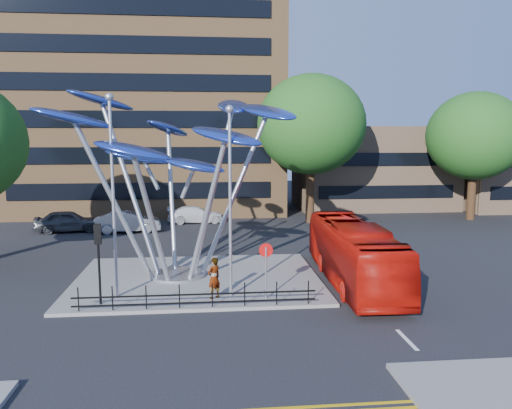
{
  "coord_description": "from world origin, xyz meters",
  "views": [
    {
      "loc": [
        -0.49,
        -18.23,
        7.2
      ],
      "look_at": [
        1.72,
        4.0,
        4.08
      ],
      "focal_mm": 35.0,
      "sensor_mm": 36.0,
      "label": 1
    }
  ],
  "objects": [
    {
      "name": "ground",
      "position": [
        0.0,
        0.0,
        0.0
      ],
      "size": [
        120.0,
        120.0,
        0.0
      ],
      "primitive_type": "plane",
      "color": "black",
      "rests_on": "ground"
    },
    {
      "name": "traffic_island",
      "position": [
        -1.0,
        6.0,
        0.07
      ],
      "size": [
        12.0,
        9.0,
        0.15
      ],
      "primitive_type": "cube",
      "color": "slate",
      "rests_on": "ground"
    },
    {
      "name": "brick_tower",
      "position": [
        -6.0,
        32.0,
        15.0
      ],
      "size": [
        25.0,
        15.0,
        30.0
      ],
      "primitive_type": "cube",
      "color": "olive",
      "rests_on": "ground"
    },
    {
      "name": "low_building_near",
      "position": [
        16.0,
        30.0,
        4.0
      ],
      "size": [
        15.0,
        8.0,
        8.0
      ],
      "primitive_type": "cube",
      "color": "tan",
      "rests_on": "ground"
    },
    {
      "name": "tree_right",
      "position": [
        8.0,
        22.0,
        8.04
      ],
      "size": [
        8.8,
        8.8,
        12.11
      ],
      "color": "black",
      "rests_on": "ground"
    },
    {
      "name": "tree_far",
      "position": [
        22.0,
        22.0,
        7.11
      ],
      "size": [
        8.0,
        8.0,
        10.81
      ],
      "color": "black",
      "rests_on": "ground"
    },
    {
      "name": "leaf_sculpture",
      "position": [
        -2.07,
        6.68,
        6.87
      ],
      "size": [
        12.72,
        9.54,
        9.51
      ],
      "color": "#9EA0A5",
      "rests_on": "traffic_island"
    },
    {
      "name": "street_lamp_left",
      "position": [
        -4.5,
        3.5,
        5.36
      ],
      "size": [
        0.36,
        0.36,
        8.8
      ],
      "color": "#9EA0A5",
      "rests_on": "traffic_island"
    },
    {
      "name": "street_lamp_right",
      "position": [
        0.5,
        3.0,
        5.09
      ],
      "size": [
        0.36,
        0.36,
        8.3
      ],
      "color": "#9EA0A5",
      "rests_on": "traffic_island"
    },
    {
      "name": "traffic_light_island",
      "position": [
        -5.0,
        2.5,
        2.61
      ],
      "size": [
        0.28,
        0.18,
        3.42
      ],
      "color": "black",
      "rests_on": "traffic_island"
    },
    {
      "name": "no_entry_sign_island",
      "position": [
        2.0,
        2.52,
        1.82
      ],
      "size": [
        0.6,
        0.1,
        2.45
      ],
      "color": "#9EA0A5",
      "rests_on": "traffic_island"
    },
    {
      "name": "pedestrian_railing_front",
      "position": [
        -1.0,
        1.7,
        0.55
      ],
      "size": [
        10.0,
        0.06,
        1.0
      ],
      "color": "black",
      "rests_on": "traffic_island"
    },
    {
      "name": "red_bus",
      "position": [
        6.6,
        4.94,
        1.49
      ],
      "size": [
        2.82,
        10.75,
        2.97
      ],
      "primitive_type": "imported",
      "rotation": [
        0.0,
        0.0,
        -0.03
      ],
      "color": "#B91108",
      "rests_on": "ground"
    },
    {
      "name": "pedestrian",
      "position": [
        -0.23,
        2.81,
        1.05
      ],
      "size": [
        0.78,
        0.76,
        1.81
      ],
      "primitive_type": "imported",
      "rotation": [
        0.0,
        0.0,
        3.84
      ],
      "color": "gray",
      "rests_on": "traffic_island"
    },
    {
      "name": "parked_car_left",
      "position": [
        -10.88,
        19.78,
        0.82
      ],
      "size": [
        5.03,
        2.65,
        1.63
      ],
      "primitive_type": "imported",
      "rotation": [
        0.0,
        0.0,
        1.73
      ],
      "color": "#3F4347",
      "rests_on": "ground"
    },
    {
      "name": "parked_car_mid",
      "position": [
        -6.38,
        19.09,
        0.79
      ],
      "size": [
        4.95,
        2.15,
        1.58
      ],
      "primitive_type": "imported",
      "rotation": [
        0.0,
        0.0,
        1.67
      ],
      "color": "#9C9EA4",
      "rests_on": "ground"
    },
    {
      "name": "parked_car_right",
      "position": [
        -1.4,
        22.75,
        0.68
      ],
      "size": [
        4.8,
        2.24,
        1.36
      ],
      "primitive_type": "imported",
      "rotation": [
        0.0,
        0.0,
        1.64
      ],
      "color": "silver",
      "rests_on": "ground"
    }
  ]
}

